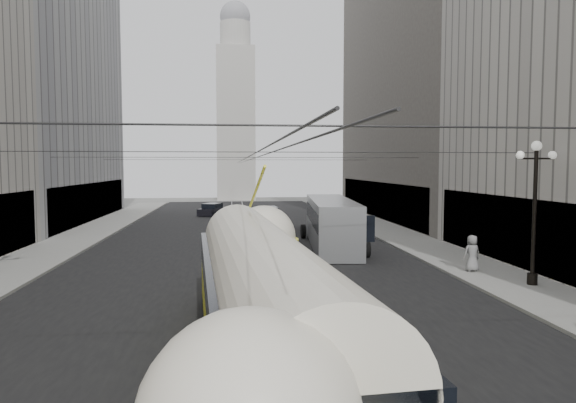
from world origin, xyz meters
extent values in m
cube|color=black|center=(0.00, 32.50, 0.00)|extent=(20.00, 85.00, 0.02)
cube|color=gray|center=(-12.00, 36.00, 0.07)|extent=(4.00, 72.00, 0.15)
cube|color=gray|center=(12.00, 36.00, 0.07)|extent=(4.00, 72.00, 0.15)
cube|color=gray|center=(-0.75, 32.50, 0.00)|extent=(0.12, 85.00, 0.04)
cube|color=gray|center=(0.75, 32.50, 0.00)|extent=(0.12, 85.00, 0.04)
cube|color=#999999|center=(-20.00, 48.00, 14.00)|extent=(12.00, 28.00, 28.00)
cube|color=black|center=(-14.05, 48.00, 2.00)|extent=(0.10, 25.20, 3.60)
cube|color=black|center=(14.05, 22.00, 2.00)|extent=(0.10, 18.00, 3.60)
cube|color=#514C47|center=(20.00, 48.00, 16.00)|extent=(12.00, 32.00, 32.00)
cube|color=black|center=(14.05, 48.00, 2.00)|extent=(0.10, 28.80, 3.60)
cube|color=#B2AFA8|center=(0.00, 80.00, 12.00)|extent=(6.00, 6.00, 24.00)
cylinder|color=#B2AFA8|center=(0.00, 80.00, 26.00)|extent=(4.80, 4.80, 4.00)
sphere|color=gray|center=(0.00, 80.00, 28.96)|extent=(4.80, 4.80, 4.80)
cylinder|color=black|center=(12.60, 18.00, 3.15)|extent=(0.18, 0.18, 6.00)
cylinder|color=black|center=(12.60, 18.00, 0.40)|extent=(0.44, 0.44, 0.50)
cylinder|color=black|center=(12.60, 18.00, 5.75)|extent=(1.60, 0.08, 0.08)
sphere|color=white|center=(12.60, 18.00, 6.30)|extent=(0.44, 0.44, 0.44)
sphere|color=white|center=(11.85, 18.00, 5.90)|extent=(0.36, 0.36, 0.36)
sphere|color=white|center=(13.35, 18.00, 5.90)|extent=(0.36, 0.36, 0.36)
cylinder|color=black|center=(0.00, 4.00, 6.00)|extent=(25.00, 0.03, 0.03)
cylinder|color=black|center=(0.00, 18.00, 6.00)|extent=(25.00, 0.03, 0.03)
cylinder|color=black|center=(0.00, 32.00, 6.00)|extent=(25.00, 0.03, 0.03)
cylinder|color=black|center=(0.00, 46.00, 6.00)|extent=(25.00, 0.03, 0.03)
cylinder|color=black|center=(0.00, 36.00, 5.80)|extent=(0.03, 72.00, 0.03)
cylinder|color=black|center=(0.40, 36.00, 5.80)|extent=(0.03, 72.00, 0.03)
cube|color=#D3D112|center=(0.05, 9.83, 1.14)|extent=(3.89, 15.31, 1.84)
cube|color=black|center=(0.05, 9.83, 0.27)|extent=(3.86, 14.86, 0.32)
cube|color=black|center=(0.05, 9.83, 2.33)|extent=(3.90, 15.09, 0.92)
cylinder|color=silver|center=(0.05, 9.83, 2.65)|extent=(3.55, 15.06, 2.49)
cylinder|color=#D3D112|center=(0.58, 17.28, 1.24)|extent=(2.81, 2.81, 2.49)
sphere|color=silver|center=(0.58, 17.28, 2.54)|extent=(2.60, 2.60, 2.60)
cube|color=gray|center=(5.91, 30.38, 1.62)|extent=(3.76, 12.72, 3.13)
cube|color=black|center=(5.91, 30.38, 2.14)|extent=(3.74, 12.28, 1.15)
cube|color=black|center=(5.91, 24.17, 1.98)|extent=(2.40, 0.32, 1.46)
cylinder|color=black|center=(4.60, 26.19, 0.52)|extent=(0.30, 1.04, 1.04)
cylinder|color=black|center=(7.21, 26.19, 0.52)|extent=(0.30, 1.04, 1.04)
cylinder|color=black|center=(4.60, 34.58, 0.52)|extent=(0.30, 1.04, 1.04)
cylinder|color=black|center=(7.21, 34.58, 0.52)|extent=(0.30, 1.04, 1.04)
cube|color=silver|center=(2.78, 46.25, 0.49)|extent=(2.23, 4.76, 0.82)
cube|color=black|center=(2.78, 46.25, 1.08)|extent=(1.85, 2.66, 0.78)
cylinder|color=black|center=(1.92, 44.67, 0.33)|extent=(0.22, 0.66, 0.66)
cylinder|color=black|center=(3.64, 44.67, 0.33)|extent=(0.22, 0.66, 0.66)
cylinder|color=black|center=(1.92, 47.83, 0.33)|extent=(0.22, 0.66, 0.66)
cylinder|color=black|center=(3.64, 47.83, 0.33)|extent=(0.22, 0.66, 0.66)
cube|color=black|center=(-2.85, 53.25, 0.45)|extent=(3.19, 4.57, 0.75)
cube|color=black|center=(-2.85, 53.25, 0.98)|extent=(2.28, 2.73, 0.71)
cylinder|color=black|center=(-3.63, 51.81, 0.30)|extent=(0.22, 0.60, 0.60)
cylinder|color=black|center=(-2.07, 51.81, 0.30)|extent=(0.22, 0.60, 0.60)
cylinder|color=black|center=(-3.63, 54.69, 0.30)|extent=(0.22, 0.60, 0.60)
cylinder|color=black|center=(-2.07, 54.69, 0.30)|extent=(0.22, 0.60, 0.60)
imported|color=slate|center=(11.24, 21.01, 1.06)|extent=(0.96, 0.66, 1.83)
camera|label=1|loc=(-0.67, -3.22, 5.44)|focal=32.00mm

